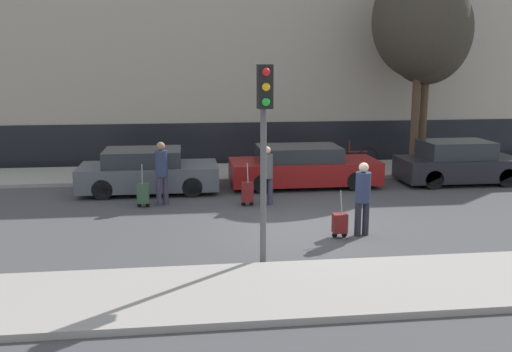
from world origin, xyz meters
TOP-DOWN VIEW (x-y plane):
  - ground_plane at (0.00, 0.00)m, footprint 80.00×80.00m
  - sidewalk_near at (0.00, -3.75)m, footprint 28.00×2.50m
  - sidewalk_far at (0.00, 7.00)m, footprint 28.00×3.00m
  - building_facade at (0.00, 10.67)m, footprint 28.00×3.00m
  - parked_car_0 at (-4.04, 4.46)m, footprint 4.16×1.88m
  - parked_car_1 at (0.82, 4.70)m, footprint 4.69×1.90m
  - parked_car_2 at (5.97, 4.51)m, footprint 3.92×1.73m
  - pedestrian_left at (-3.55, 2.79)m, footprint 0.34×0.34m
  - trolley_left at (-4.06, 2.58)m, footprint 0.34×0.29m
  - pedestrian_center at (-0.67, 2.43)m, footprint 0.35×0.34m
  - trolley_center at (-1.21, 2.37)m, footprint 0.34×0.29m
  - pedestrian_right at (1.07, -0.68)m, footprint 0.35×0.34m
  - trolley_right at (0.53, -0.78)m, footprint 0.34×0.29m
  - traffic_light at (-1.42, -2.36)m, footprint 0.28×0.47m
  - parked_bicycle at (3.27, 7.20)m, footprint 1.77×0.06m
  - bare_tree_near_crossing at (5.83, 7.15)m, footprint 3.11×3.11m
  - bare_tree_down_street at (5.38, 6.85)m, footprint 3.34×3.34m

SIDE VIEW (x-z plane):
  - ground_plane at x=0.00m, z-range 0.00..0.00m
  - sidewalk_near at x=0.00m, z-range 0.00..0.12m
  - sidewalk_far at x=0.00m, z-range 0.00..0.12m
  - trolley_right at x=0.53m, z-range -0.21..0.88m
  - trolley_left at x=-4.06m, z-range -0.21..0.99m
  - trolley_center at x=-1.21m, z-range -0.21..0.99m
  - parked_bicycle at x=3.27m, z-range 0.01..0.97m
  - parked_car_1 at x=0.82m, z-range -0.03..1.27m
  - parked_car_0 at x=-4.04m, z-range -0.03..1.29m
  - parked_car_2 at x=5.97m, z-range -0.05..1.35m
  - pedestrian_center at x=-0.67m, z-range 0.11..1.75m
  - pedestrian_right at x=1.07m, z-range 0.11..1.81m
  - pedestrian_left at x=-3.55m, z-range 0.12..1.89m
  - traffic_light at x=-1.42m, z-range 0.82..4.68m
  - bare_tree_near_crossing at x=5.83m, z-range 1.59..8.37m
  - building_facade at x=0.00m, z-range -0.01..10.01m
  - bare_tree_down_street at x=5.38m, z-range 1.70..8.99m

